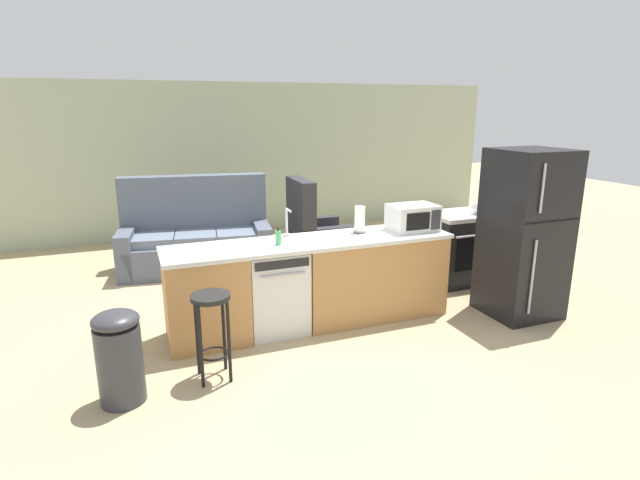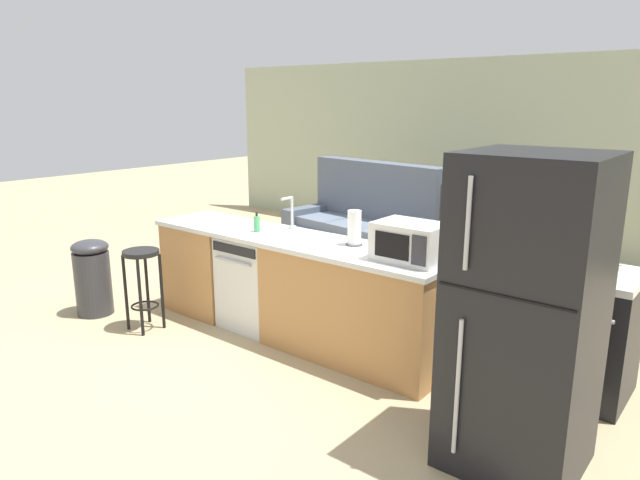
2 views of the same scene
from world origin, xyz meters
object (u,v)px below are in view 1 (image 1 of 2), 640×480
Objects in this scene: trash_bin at (119,356)px; soap_bottle at (278,238)px; refrigerator at (525,234)px; stove_range at (458,247)px; armchair at (314,236)px; couch at (196,240)px; kettle at (479,207)px; microwave at (413,218)px; paper_towel_roll at (360,220)px; bar_stool at (211,318)px; dishwasher at (274,290)px.

soap_bottle is at bearing 27.26° from trash_bin.
refrigerator is 4.09m from trash_bin.
stove_range is 0.75× the size of armchair.
couch is at bearing 101.48° from soap_bottle.
soap_bottle is at bearing -166.96° from stove_range.
soap_bottle is at bearing -170.28° from kettle.
trash_bin is 3.32m from couch.
microwave is 2.44× the size of kettle.
microwave is at bearing -160.65° from kettle.
microwave is 0.42× the size of armchair.
paper_towel_roll is at bearing 20.78° from trash_bin.
paper_towel_roll is 1.98m from bar_stool.
trash_bin is (-4.22, -1.23, -0.61)m from kettle.
soap_bottle is at bearing 168.85° from refrigerator.
couch is (0.29, 3.08, -0.14)m from bar_stool.
dishwasher is 2.66m from stove_range.
kettle reaches higher than dishwasher.
refrigerator reaches higher than kettle.
stove_range is at bearing -30.69° from couch.
refrigerator is at bearing -62.74° from armchair.
kettle reaches higher than trash_bin.
soap_bottle is (-2.56, -0.59, 0.52)m from stove_range.
soap_bottle is (0.04, -0.04, 0.55)m from dishwasher.
paper_towel_roll is (-1.62, -0.44, 0.59)m from stove_range.
refrigerator is 2.41× the size of trash_bin.
armchair is at bearing 131.13° from stove_range.
bar_stool is at bearing -162.50° from microwave.
couch is (-0.45, 2.36, -0.03)m from dishwasher.
dishwasher is at bearing -171.32° from kettle.
refrigerator is at bearing -22.22° from paper_towel_roll.
stove_range is at bearing 27.88° from microwave.
dishwasher is 2.40m from couch.
microwave is at bearing 1.64° from soap_bottle.
bar_stool is (-3.51, -1.15, -0.45)m from kettle.
armchair is (0.24, 2.02, -0.69)m from paper_towel_roll.
stove_range is at bearing 11.91° from dishwasher.
soap_bottle is at bearing -170.61° from paper_towel_roll.
armchair is at bearing 47.75° from trash_bin.
refrigerator is at bearing -11.93° from dishwasher.
refrigerator is at bearing 3.03° from bar_stool.
armchair reaches higher than dishwasher.
refrigerator reaches higher than bar_stool.
kettle is at bearing 19.35° from microwave.
refrigerator is 1.75m from paper_towel_roll.
kettle is (2.73, 0.47, 0.01)m from soap_bottle.
stove_range is 2.68m from soap_bottle.
refrigerator is 6.32× the size of paper_towel_roll.
refrigerator is 10.12× the size of soap_bottle.
armchair is (1.96, 2.85, -0.19)m from bar_stool.
refrigerator reaches higher than paper_towel_roll.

